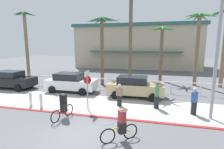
{
  "coord_description": "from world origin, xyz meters",
  "views": [
    {
      "loc": [
        3.28,
        -7.11,
        4.22
      ],
      "look_at": [
        0.09,
        6.0,
        1.88
      ],
      "focal_mm": 28.27,
      "sensor_mm": 36.0,
      "label": 1
    }
  ],
  "objects_px": {
    "stop_sign_bike_lane": "(87,85)",
    "cyclist_yellow_1": "(121,126)",
    "car_tan_2": "(135,87)",
    "pedestrian_1": "(157,96)",
    "palm_tree_1": "(102,33)",
    "pedestrian_0": "(194,102)",
    "streetlight_curb": "(219,43)",
    "palm_tree_3": "(162,39)",
    "pedestrian_2": "(119,96)",
    "palm_tree_2": "(131,18)",
    "car_black_0": "(11,80)",
    "car_white_1": "(71,82)",
    "bollard_3": "(41,100)",
    "bollard_2": "(31,98)",
    "palm_tree_4": "(199,31)",
    "palm_tree_0": "(25,32)",
    "cyclist_red_0": "(63,107)"
  },
  "relations": [
    {
      "from": "cyclist_yellow_1",
      "to": "pedestrian_1",
      "type": "bearing_deg",
      "value": 70.84
    },
    {
      "from": "pedestrian_0",
      "to": "streetlight_curb",
      "type": "bearing_deg",
      "value": -36.89
    },
    {
      "from": "bollard_2",
      "to": "pedestrian_0",
      "type": "distance_m",
      "value": 10.67
    },
    {
      "from": "cyclist_red_0",
      "to": "pedestrian_2",
      "type": "bearing_deg",
      "value": 45.13
    },
    {
      "from": "palm_tree_0",
      "to": "bollard_2",
      "type": "bearing_deg",
      "value": -50.84
    },
    {
      "from": "car_black_0",
      "to": "cyclist_red_0",
      "type": "height_order",
      "value": "car_black_0"
    },
    {
      "from": "streetlight_curb",
      "to": "cyclist_red_0",
      "type": "xyz_separation_m",
      "value": [
        -8.22,
        -1.69,
        -3.58
      ]
    },
    {
      "from": "pedestrian_2",
      "to": "palm_tree_2",
      "type": "bearing_deg",
      "value": 91.92
    },
    {
      "from": "palm_tree_1",
      "to": "car_tan_2",
      "type": "bearing_deg",
      "value": -43.53
    },
    {
      "from": "palm_tree_2",
      "to": "cyclist_red_0",
      "type": "bearing_deg",
      "value": -104.98
    },
    {
      "from": "bollard_3",
      "to": "pedestrian_2",
      "type": "relative_size",
      "value": 0.64
    },
    {
      "from": "stop_sign_bike_lane",
      "to": "palm_tree_1",
      "type": "xyz_separation_m",
      "value": [
        -1.16,
        7.11,
        3.62
      ]
    },
    {
      "from": "palm_tree_4",
      "to": "car_black_0",
      "type": "xyz_separation_m",
      "value": [
        -17.33,
        -5.49,
        -4.58
      ]
    },
    {
      "from": "car_white_1",
      "to": "streetlight_curb",
      "type": "bearing_deg",
      "value": -19.4
    },
    {
      "from": "pedestrian_1",
      "to": "pedestrian_2",
      "type": "height_order",
      "value": "pedestrian_1"
    },
    {
      "from": "palm_tree_1",
      "to": "cyclist_yellow_1",
      "type": "bearing_deg",
      "value": -68.98
    },
    {
      "from": "streetlight_curb",
      "to": "palm_tree_3",
      "type": "xyz_separation_m",
      "value": [
        -2.57,
        10.59,
        0.52
      ]
    },
    {
      "from": "car_tan_2",
      "to": "stop_sign_bike_lane",
      "type": "bearing_deg",
      "value": -126.73
    },
    {
      "from": "cyclist_yellow_1",
      "to": "pedestrian_0",
      "type": "distance_m",
      "value": 5.38
    },
    {
      "from": "car_white_1",
      "to": "bollard_3",
      "type": "bearing_deg",
      "value": -92.3
    },
    {
      "from": "palm_tree_0",
      "to": "pedestrian_2",
      "type": "relative_size",
      "value": 5.06
    },
    {
      "from": "stop_sign_bike_lane",
      "to": "cyclist_yellow_1",
      "type": "height_order",
      "value": "stop_sign_bike_lane"
    },
    {
      "from": "palm_tree_3",
      "to": "car_tan_2",
      "type": "bearing_deg",
      "value": -106.49
    },
    {
      "from": "bollard_3",
      "to": "cyclist_yellow_1",
      "type": "distance_m",
      "value": 6.64
    },
    {
      "from": "car_tan_2",
      "to": "pedestrian_1",
      "type": "xyz_separation_m",
      "value": [
        1.69,
        -2.19,
        -0.03
      ]
    },
    {
      "from": "palm_tree_2",
      "to": "palm_tree_3",
      "type": "relative_size",
      "value": 1.53
    },
    {
      "from": "streetlight_curb",
      "to": "cyclist_yellow_1",
      "type": "relative_size",
      "value": 5.0
    },
    {
      "from": "car_tan_2",
      "to": "pedestrian_1",
      "type": "distance_m",
      "value": 2.77
    },
    {
      "from": "car_black_0",
      "to": "bollard_2",
      "type": "bearing_deg",
      "value": -36.55
    },
    {
      "from": "bollard_3",
      "to": "cyclist_red_0",
      "type": "relative_size",
      "value": 0.56
    },
    {
      "from": "stop_sign_bike_lane",
      "to": "car_black_0",
      "type": "relative_size",
      "value": 0.58
    },
    {
      "from": "palm_tree_3",
      "to": "pedestrian_1",
      "type": "bearing_deg",
      "value": -92.69
    },
    {
      "from": "palm_tree_2",
      "to": "pedestrian_1",
      "type": "distance_m",
      "value": 9.22
    },
    {
      "from": "car_white_1",
      "to": "cyclist_yellow_1",
      "type": "xyz_separation_m",
      "value": [
        5.84,
        -6.91,
        -0.18
      ]
    },
    {
      "from": "bollard_3",
      "to": "pedestrian_0",
      "type": "height_order",
      "value": "pedestrian_0"
    },
    {
      "from": "palm_tree_4",
      "to": "car_tan_2",
      "type": "xyz_separation_m",
      "value": [
        -5.55,
        -5.51,
        -4.58
      ]
    },
    {
      "from": "palm_tree_3",
      "to": "streetlight_curb",
      "type": "bearing_deg",
      "value": -76.34
    },
    {
      "from": "bollard_3",
      "to": "palm_tree_0",
      "type": "bearing_deg",
      "value": 132.49
    },
    {
      "from": "cyclist_yellow_1",
      "to": "car_white_1",
      "type": "bearing_deg",
      "value": 130.18
    },
    {
      "from": "palm_tree_0",
      "to": "car_white_1",
      "type": "bearing_deg",
      "value": -27.55
    },
    {
      "from": "car_black_0",
      "to": "pedestrian_0",
      "type": "xyz_separation_m",
      "value": [
        15.65,
        -2.78,
        -0.09
      ]
    },
    {
      "from": "cyclist_red_0",
      "to": "bollard_2",
      "type": "bearing_deg",
      "value": 157.13
    },
    {
      "from": "car_white_1",
      "to": "car_black_0",
      "type": "bearing_deg",
      "value": -177.62
    },
    {
      "from": "palm_tree_0",
      "to": "pedestrian_2",
      "type": "bearing_deg",
      "value": -27.7
    },
    {
      "from": "car_white_1",
      "to": "palm_tree_4",
      "type": "bearing_deg",
      "value": 24.99
    },
    {
      "from": "bollard_2",
      "to": "palm_tree_4",
      "type": "bearing_deg",
      "value": 36.86
    },
    {
      "from": "stop_sign_bike_lane",
      "to": "pedestrian_2",
      "type": "xyz_separation_m",
      "value": [
        1.84,
        1.19,
        -0.96
      ]
    },
    {
      "from": "bollard_3",
      "to": "palm_tree_3",
      "type": "bearing_deg",
      "value": 54.05
    },
    {
      "from": "bollard_3",
      "to": "streetlight_curb",
      "type": "bearing_deg",
      "value": 2.32
    },
    {
      "from": "palm_tree_1",
      "to": "palm_tree_3",
      "type": "height_order",
      "value": "palm_tree_1"
    }
  ]
}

